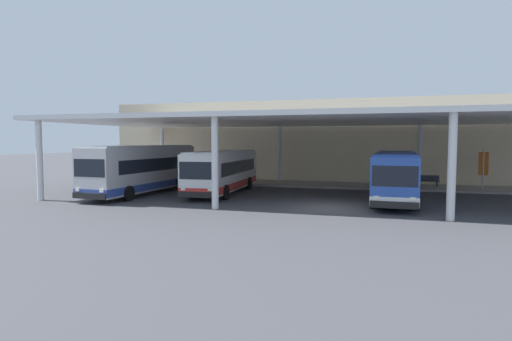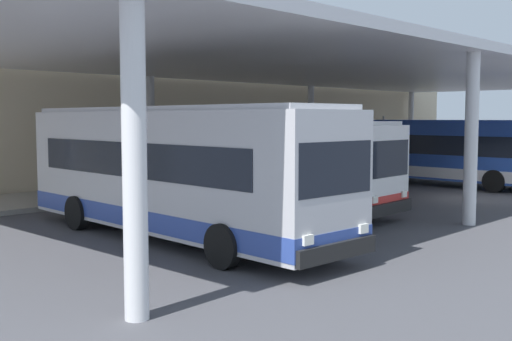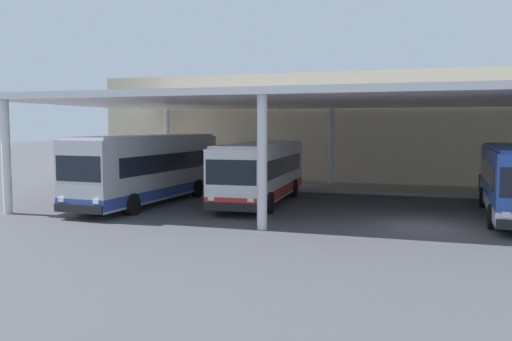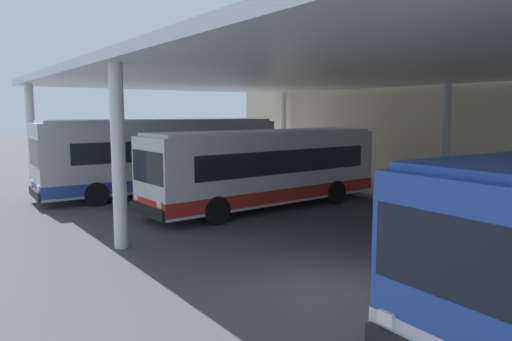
{
  "view_description": "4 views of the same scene",
  "coord_description": "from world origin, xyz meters",
  "views": [
    {
      "loc": [
        2.71,
        -24.27,
        3.87
      ],
      "look_at": [
        -5.39,
        3.12,
        1.85
      ],
      "focal_mm": 28.92,
      "sensor_mm": 36.0,
      "label": 1
    },
    {
      "loc": [
        -24.32,
        -10.7,
        3.28
      ],
      "look_at": [
        -9.19,
        3.65,
        1.5
      ],
      "focal_mm": 43.48,
      "sensor_mm": 36.0,
      "label": 2
    },
    {
      "loc": [
        -0.19,
        -22.11,
        4.04
      ],
      "look_at": [
        -8.4,
        3.73,
        1.76
      ],
      "focal_mm": 37.02,
      "sensor_mm": 36.0,
      "label": 3
    },
    {
      "loc": [
        6.89,
        -7.09,
        3.88
      ],
      "look_at": [
        -9.62,
        4.8,
        1.38
      ],
      "focal_mm": 33.04,
      "sensor_mm": 36.0,
      "label": 4
    }
  ],
  "objects": [
    {
      "name": "ground_plane",
      "position": [
        0.0,
        0.0,
        0.0
      ],
      "size": [
        200.0,
        200.0,
        0.0
      ],
      "primitive_type": "plane",
      "color": "#47474C"
    },
    {
      "name": "platform_kerb",
      "position": [
        0.0,
        11.75,
        0.09
      ],
      "size": [
        42.0,
        4.5,
        0.18
      ],
      "primitive_type": "cube",
      "color": "#A39E93",
      "rests_on": "ground"
    },
    {
      "name": "station_building_facade",
      "position": [
        0.0,
        15.0,
        3.89
      ],
      "size": [
        48.0,
        1.6,
        7.78
      ],
      "primitive_type": "cube",
      "color": "#C1B293",
      "rests_on": "ground"
    },
    {
      "name": "canopy_shelter",
      "position": [
        0.0,
        5.5,
        5.31
      ],
      "size": [
        40.0,
        17.0,
        5.55
      ],
      "color": "silver",
      "rests_on": "ground"
    },
    {
      "name": "bus_nearest_bay",
      "position": [
        -13.82,
        2.35,
        1.84
      ],
      "size": [
        3.08,
        11.43,
        3.57
      ],
      "color": "#B7B7BC",
      "rests_on": "ground"
    },
    {
      "name": "bus_second_bay",
      "position": [
        -8.32,
        4.35,
        1.66
      ],
      "size": [
        3.05,
        10.63,
        3.17
      ],
      "color": "white",
      "rests_on": "ground"
    },
    {
      "name": "trash_bin",
      "position": [
        3.26,
        11.8,
        0.68
      ],
      "size": [
        0.52,
        0.52,
        0.98
      ],
      "color": "#33383D",
      "rests_on": "platform_kerb"
    }
  ]
}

